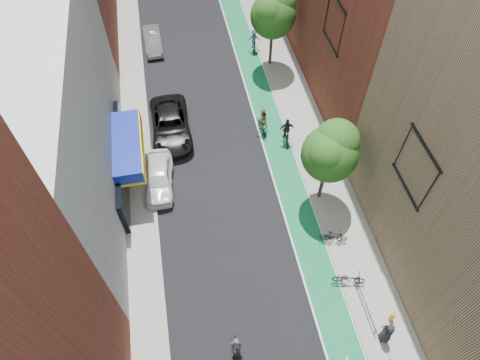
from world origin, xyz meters
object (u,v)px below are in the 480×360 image
parked_car_silver (153,41)px  fire_hydrant (392,317)px  cyclist_lead (236,349)px  cyclist_lane_mid (287,133)px  parked_car_white (159,177)px  cyclist_lane_near (262,122)px  pedestrian (387,333)px  cyclist_lane_far (254,41)px  parked_car_black (171,125)px

parked_car_silver → fire_hydrant: 29.04m
cyclist_lead → cyclist_lane_mid: 15.22m
parked_car_white → cyclist_lane_near: (7.80, 3.51, 0.16)m
fire_hydrant → pedestrian: bearing=-132.7°
cyclist_lane_near → fire_hydrant: size_ratio=3.10×
cyclist_lane_mid → cyclist_lane_far: 11.04m
cyclist_lead → pedestrian: cyclist_lead is taller
cyclist_lane_near → cyclist_lane_far: 9.79m
parked_car_silver → pedestrian: size_ratio=2.37×
parked_car_white → fire_hydrant: 16.43m
parked_car_white → parked_car_black: 4.76m
parked_car_black → pedestrian: 19.61m
cyclist_lead → cyclist_lane_far: bearing=-98.8°
parked_car_silver → cyclist_lane_far: cyclist_lane_far is taller
parked_car_black → cyclist_lane_mid: cyclist_lane_mid is taller
parked_car_white → parked_car_black: (1.22, 4.60, 0.06)m
parked_car_black → fire_hydrant: 19.28m
cyclist_lane_mid → fire_hydrant: size_ratio=3.08×
parked_car_black → cyclist_lane_near: size_ratio=2.71×
cyclist_lane_near → parked_car_white: bearing=17.7°
parked_car_silver → fire_hydrant: size_ratio=5.78×
parked_car_silver → cyclist_lane_far: 8.87m
cyclist_lead → pedestrian: bearing=179.4°
pedestrian → cyclist_lead: bearing=-92.8°
cyclist_lane_mid → parked_car_silver: bearing=-52.3°
cyclist_lane_near → pedestrian: size_ratio=1.27×
cyclist_lane_mid → parked_car_black: bearing=-12.6°
cyclist_lead → cyclist_lane_far: size_ratio=1.00×
fire_hydrant → parked_car_black: bearing=122.5°
parked_car_white → pedestrian: 16.52m
fire_hydrant → parked_car_silver: bearing=112.1°
cyclist_lane_far → fire_hydrant: (2.29, -24.85, -0.34)m
parked_car_black → fire_hydrant: size_ratio=8.41×
cyclist_lane_mid → pedestrian: bearing=100.1°
parked_car_silver → cyclist_lane_near: size_ratio=1.86×
parked_car_silver → fire_hydrant: bearing=-68.8°
parked_car_black → cyclist_lane_far: (8.06, 8.58, 0.04)m
pedestrian → cyclist_lane_mid: bearing=-171.2°
cyclist_lane_far → parked_car_white: bearing=66.2°
cyclist_lead → fire_hydrant: cyclist_lead is taller
cyclist_lead → cyclist_lane_near: (4.79, 15.22, 0.27)m
cyclist_lead → cyclist_lane_far: cyclist_lead is taller
pedestrian → fire_hydrant: pedestrian is taller
parked_car_black → fire_hydrant: (10.35, -16.27, -0.30)m
pedestrian → fire_hydrant: 1.26m
fire_hydrant → cyclist_lane_far: bearing=95.3°
cyclist_lead → cyclist_lane_near: 15.96m
parked_car_white → parked_car_silver: parked_car_white is taller
cyclist_lead → parked_car_silver: bearing=-79.7°
parked_car_silver → pedestrian: bearing=-70.8°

